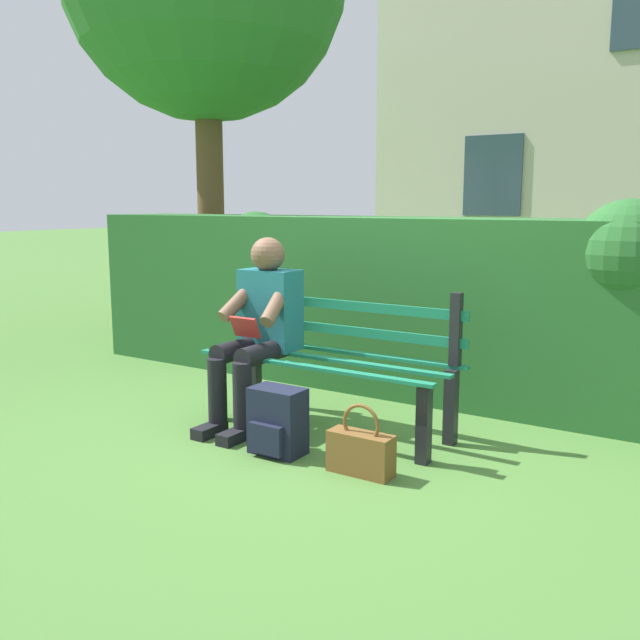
{
  "coord_description": "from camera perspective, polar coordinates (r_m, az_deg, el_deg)",
  "views": [
    {
      "loc": [
        -2.27,
        3.59,
        1.42
      ],
      "look_at": [
        0.0,
        0.1,
        0.72
      ],
      "focal_mm": 39.48,
      "sensor_mm": 36.0,
      "label": 1
    }
  ],
  "objects": [
    {
      "name": "hedge_backdrop",
      "position": [
        5.38,
        6.33,
        1.68
      ],
      "size": [
        5.55,
        0.81,
        1.45
      ],
      "color": "#265B28",
      "rests_on": "ground"
    },
    {
      "name": "ground",
      "position": [
        4.48,
        0.71,
        -8.97
      ],
      "size": [
        60.0,
        60.0,
        0.0
      ],
      "primitive_type": "plane",
      "color": "#477533"
    },
    {
      "name": "backpack",
      "position": [
        4.05,
        -3.48,
        -8.23
      ],
      "size": [
        0.31,
        0.26,
        0.38
      ],
      "color": "#191E33",
      "rests_on": "ground"
    },
    {
      "name": "person_seated",
      "position": [
        4.5,
        -4.99,
        -0.47
      ],
      "size": [
        0.44,
        0.73,
        1.2
      ],
      "color": "#1E6672",
      "rests_on": "ground"
    },
    {
      "name": "handbag",
      "position": [
        3.77,
        3.32,
        -10.56
      ],
      "size": [
        0.36,
        0.13,
        0.38
      ],
      "color": "brown",
      "rests_on": "ground"
    },
    {
      "name": "park_bench",
      "position": [
        4.42,
        1.23,
        -3.31
      ],
      "size": [
        1.63,
        0.54,
        0.9
      ],
      "color": "black",
      "rests_on": "ground"
    }
  ]
}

